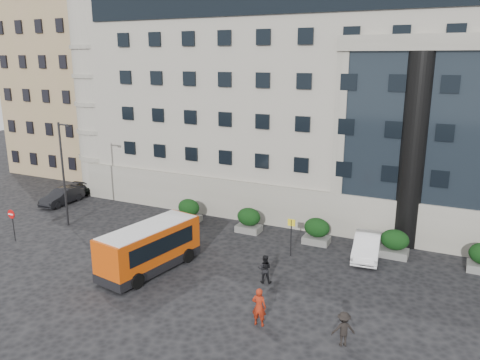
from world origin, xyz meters
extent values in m
plane|color=black|center=(0.00, 0.00, 0.00)|extent=(120.00, 120.00, 0.00)
cube|color=gray|center=(6.00, 22.00, 9.00)|extent=(44.00, 24.00, 18.00)
cylinder|color=black|center=(12.00, 10.30, 6.50)|extent=(1.80, 1.80, 13.00)
cube|color=#958157|center=(-24.00, 20.00, 10.00)|extent=(14.00, 14.00, 20.00)
cube|color=#7F664A|center=(-27.00, 38.00, 11.00)|extent=(13.00, 13.00, 22.00)
cube|color=#5C5D5A|center=(-4.00, 7.80, 0.25)|extent=(1.80, 1.20, 0.50)
ellipsoid|color=black|center=(-4.00, 7.80, 1.17)|extent=(1.80, 1.26, 1.34)
cube|color=#5C5D5A|center=(1.20, 7.80, 0.25)|extent=(1.80, 1.20, 0.50)
ellipsoid|color=black|center=(1.20, 7.80, 1.17)|extent=(1.80, 1.26, 1.34)
cube|color=#5C5D5A|center=(6.40, 7.80, 0.25)|extent=(1.80, 1.20, 0.50)
ellipsoid|color=black|center=(6.40, 7.80, 1.17)|extent=(1.80, 1.26, 1.34)
cube|color=#5C5D5A|center=(11.60, 7.80, 0.25)|extent=(1.80, 1.20, 0.50)
ellipsoid|color=black|center=(11.60, 7.80, 1.17)|extent=(1.80, 1.26, 1.34)
cylinder|color=#262628|center=(-12.00, 3.00, 4.00)|extent=(0.16, 0.16, 8.00)
cylinder|color=#262628|center=(-11.55, 3.00, 7.85)|extent=(0.90, 0.12, 0.12)
cube|color=black|center=(-11.10, 3.00, 7.80)|extent=(0.35, 0.18, 0.14)
cylinder|color=#262628|center=(5.50, 5.00, 1.25)|extent=(0.08, 0.08, 2.50)
cube|color=yellow|center=(5.50, 5.00, 2.30)|extent=(0.50, 0.06, 0.45)
cylinder|color=#262628|center=(-13.00, -1.00, 1.10)|extent=(0.08, 0.08, 2.20)
cylinder|color=red|center=(-13.00, -1.06, 2.00)|extent=(0.64, 0.05, 0.64)
cube|color=white|center=(-13.00, -1.10, 2.00)|extent=(0.45, 0.04, 0.10)
cube|color=#C94409|center=(-1.51, -0.69, 1.66)|extent=(3.36, 6.95, 2.21)
cube|color=black|center=(-1.51, -0.69, 0.45)|extent=(3.41, 7.00, 0.55)
cube|color=black|center=(-1.51, -0.69, 1.86)|extent=(3.18, 5.51, 1.00)
cube|color=silver|center=(-1.51, -0.69, 2.71)|extent=(3.19, 6.60, 0.18)
cylinder|color=black|center=(-2.99, -2.60, 0.45)|extent=(0.43, 0.93, 0.90)
cylinder|color=black|center=(-0.74, -2.98, 0.45)|extent=(0.43, 0.93, 0.90)
cylinder|color=black|center=(-2.29, 1.60, 0.45)|extent=(0.43, 0.93, 0.90)
cylinder|color=black|center=(-0.03, 1.22, 0.45)|extent=(0.43, 0.93, 0.90)
cube|color=#971D0B|center=(-15.02, 13.87, 1.45)|extent=(2.48, 3.57, 2.33)
cube|color=#971D0B|center=(-14.77, 11.46, 1.07)|extent=(2.20, 1.70, 1.59)
cube|color=black|center=(-14.70, 10.81, 1.40)|extent=(1.78, 0.30, 0.75)
cylinder|color=black|center=(-15.80, 11.45, 0.39)|extent=(0.32, 0.81, 0.78)
cylinder|color=black|center=(-13.76, 11.66, 0.39)|extent=(0.32, 0.81, 0.78)
cylinder|color=black|center=(-16.12, 14.51, 0.39)|extent=(0.32, 0.81, 0.78)
cylinder|color=black|center=(-14.07, 14.72, 0.39)|extent=(0.32, 0.81, 0.78)
imported|color=black|center=(-16.54, 6.83, 0.70)|extent=(1.65, 4.29, 1.40)
imported|color=black|center=(-17.00, 7.76, 0.64)|extent=(2.30, 4.59, 1.28)
imported|color=black|center=(-17.00, 11.53, 0.64)|extent=(2.56, 4.79, 1.28)
imported|color=white|center=(10.00, 7.00, 0.76)|extent=(2.12, 4.76, 1.52)
imported|color=maroon|center=(6.90, -3.44, 0.97)|extent=(0.75, 0.54, 1.94)
imported|color=black|center=(5.42, 0.79, 0.85)|extent=(0.97, 0.84, 1.69)
imported|color=black|center=(10.96, -3.32, 0.82)|extent=(1.22, 1.05, 1.64)
camera|label=1|loc=(14.82, -22.01, 12.54)|focal=35.00mm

